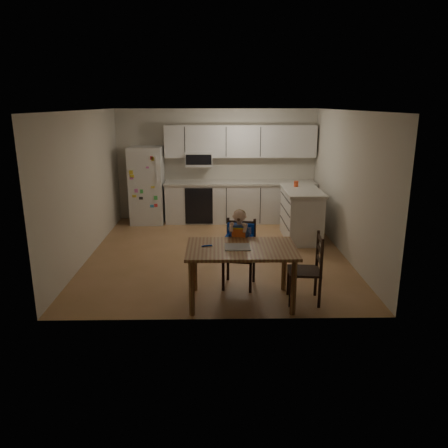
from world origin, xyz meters
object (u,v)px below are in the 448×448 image
kitchen_island (301,214)px  chair_side (312,264)px  red_cup (296,184)px  dining_table (241,255)px  refrigerator (147,185)px  chair_booster (240,240)px

kitchen_island → chair_side: 2.91m
red_cup → dining_table: 3.45m
refrigerator → dining_table: size_ratio=1.17×
red_cup → chair_booster: size_ratio=0.10×
chair_side → refrigerator: bearing=-141.1°
kitchen_island → chair_booster: chair_booster is taller
refrigerator → kitchen_island: bearing=-21.6°
refrigerator → kitchen_island: (3.22, -1.27, -0.35)m
red_cup → dining_table: bearing=-112.0°
chair_booster → dining_table: bearing=-79.3°
red_cup → chair_booster: bearing=-116.0°
chair_booster → red_cup: bearing=75.7°
refrigerator → red_cup: 3.30m
refrigerator → chair_booster: bearing=-62.4°
chair_booster → chair_side: (0.93, -0.58, -0.16)m
red_cup → chair_side: bearing=-96.0°
kitchen_island → refrigerator: bearing=158.4°
kitchen_island → chair_side: (-0.41, -2.88, 0.04)m
kitchen_island → dining_table: 3.18m
red_cup → chair_side: (-0.34, -3.18, -0.51)m
dining_table → chair_side: size_ratio=1.53×
dining_table → chair_booster: 0.57m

